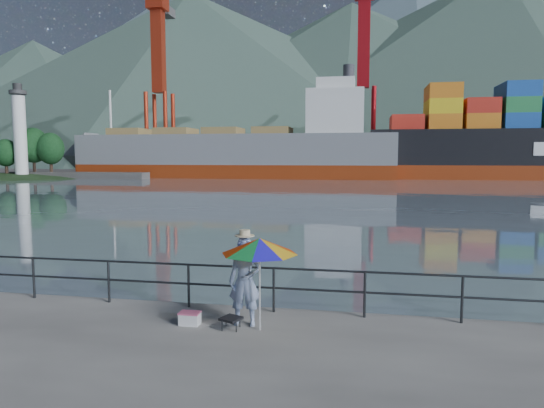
{
  "coord_description": "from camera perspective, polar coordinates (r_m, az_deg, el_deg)",
  "views": [
    {
      "loc": [
        4.87,
        -8.71,
        3.49
      ],
      "look_at": [
        2.17,
        6.0,
        2.0
      ],
      "focal_mm": 32.0,
      "sensor_mm": 36.0,
      "label": 1
    }
  ],
  "objects": [
    {
      "name": "beach_umbrella",
      "position": [
        9.61,
        -1.47,
        -4.98
      ],
      "size": [
        1.57,
        1.57,
        1.87
      ],
      "color": "white",
      "rests_on": "ground"
    },
    {
      "name": "harbor_water",
      "position": [
        138.84,
        8.38,
        4.2
      ],
      "size": [
        500.0,
        280.0,
        0.0
      ],
      "primitive_type": "cube",
      "color": "slate",
      "rests_on": "ground"
    },
    {
      "name": "far_dock",
      "position": [
        101.9,
        13.28,
        3.59
      ],
      "size": [
        200.0,
        40.0,
        0.4
      ],
      "primitive_type": "cube",
      "color": "#514F4C",
      "rests_on": "ground"
    },
    {
      "name": "fishing_rod",
      "position": [
        11.47,
        -2.81,
        -12.04
      ],
      "size": [
        0.42,
        1.55,
        1.12
      ],
      "primitive_type": "cylinder",
      "rotation": [
        0.96,
        0.0,
        0.26
      ],
      "color": "black",
      "rests_on": "ground"
    },
    {
      "name": "mountains",
      "position": [
        221.44,
        19.66,
        13.7
      ],
      "size": [
        600.0,
        332.8,
        80.0
      ],
      "color": "#385147",
      "rests_on": "ground"
    },
    {
      "name": "guardrail",
      "position": [
        11.87,
        -14.38,
        -8.98
      ],
      "size": [
        22.0,
        0.06,
        1.03
      ],
      "color": "#2D3033",
      "rests_on": "ground"
    },
    {
      "name": "cooler_bag",
      "position": [
        10.46,
        -9.65,
        -13.2
      ],
      "size": [
        0.41,
        0.27,
        0.24
      ],
      "primitive_type": "cube",
      "rotation": [
        0.0,
        0.0,
        -0.0
      ],
      "color": "silver",
      "rests_on": "ground"
    },
    {
      "name": "bulk_carrier",
      "position": [
        82.61,
        -3.17,
        6.11
      ],
      "size": [
        53.59,
        9.28,
        14.5
      ],
      "color": "maroon",
      "rests_on": "ground"
    },
    {
      "name": "fisherman",
      "position": [
        10.1,
        -3.19,
        -9.06
      ],
      "size": [
        0.7,
        0.48,
        1.84
      ],
      "primitive_type": "imported",
      "rotation": [
        0.0,
        0.0,
        0.06
      ],
      "color": "#2D4F89",
      "rests_on": "ground"
    },
    {
      "name": "port_cranes",
      "position": [
        97.13,
        26.56,
        12.51
      ],
      "size": [
        116.0,
        28.0,
        38.4
      ],
      "color": "red",
      "rests_on": "ground"
    },
    {
      "name": "container_stacks",
      "position": [
        105.91,
        26.15,
        4.8
      ],
      "size": [
        58.0,
        5.4,
        7.8
      ],
      "color": "orange",
      "rests_on": "ground"
    },
    {
      "name": "folding_stool",
      "position": [
        10.11,
        -4.84,
        -13.76
      ],
      "size": [
        0.49,
        0.49,
        0.24
      ],
      "color": "black",
      "rests_on": "ground"
    }
  ]
}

